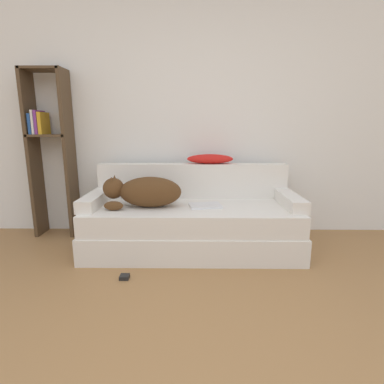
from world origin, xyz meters
name	(u,v)px	position (x,y,z in m)	size (l,w,h in m)	color
wall_back	(194,110)	(0.00, 2.50, 1.35)	(8.03, 0.06, 2.70)	white
couch	(192,228)	(-0.02, 1.89, 0.22)	(1.98, 0.83, 0.44)	silver
couch_backrest	(192,181)	(-0.02, 2.23, 0.62)	(1.94, 0.15, 0.35)	silver
couch_arm_left	(95,200)	(-0.93, 1.88, 0.50)	(0.15, 0.64, 0.11)	silver
couch_arm_right	(290,200)	(0.90, 1.88, 0.50)	(0.15, 0.64, 0.11)	silver
dog	(144,192)	(-0.45, 1.83, 0.58)	(0.72, 0.31, 0.29)	#513319
laptop	(205,205)	(0.11, 1.85, 0.45)	(0.32, 0.25, 0.02)	silver
throw_pillow	(210,159)	(0.17, 2.25, 0.84)	(0.48, 0.19, 0.10)	red
bookshelf	(50,145)	(-1.52, 2.31, 0.98)	(0.42, 0.26, 1.74)	#4C3823
power_adapter	(125,277)	(-0.54, 1.30, 0.01)	(0.07, 0.07, 0.03)	black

